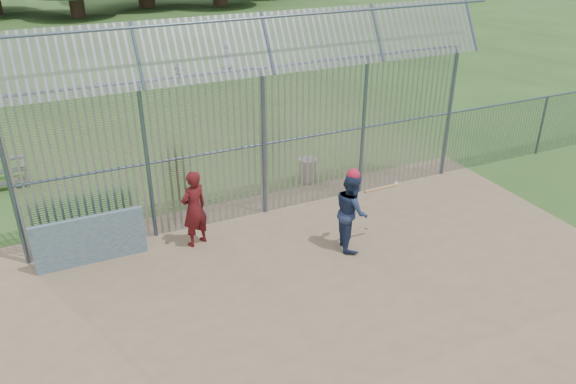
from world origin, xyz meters
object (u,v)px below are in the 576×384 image
batter (351,211)px  onlooker (194,209)px  dugout_wall (90,240)px  trash_can (307,170)px

batter → onlooker: (-3.38, 1.68, 0.01)m
batter → onlooker: 3.77m
dugout_wall → onlooker: 2.47m
onlooker → trash_can: bearing=-175.1°
batter → onlooker: onlooker is taller
dugout_wall → onlooker: bearing=-5.1°
trash_can → onlooker: bearing=-153.0°
batter → trash_can: bearing=5.3°
dugout_wall → onlooker: size_ratio=1.28×
onlooker → trash_can: size_ratio=2.38×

